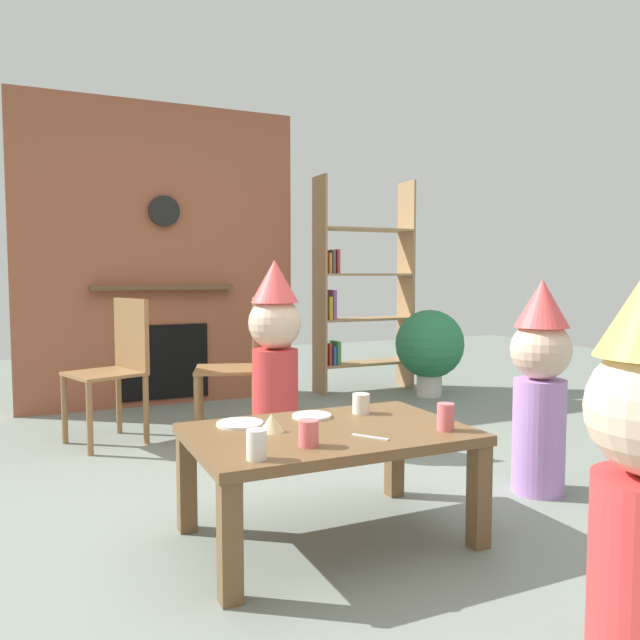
{
  "coord_description": "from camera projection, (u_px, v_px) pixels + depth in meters",
  "views": [
    {
      "loc": [
        -1.19,
        -2.53,
        1.06
      ],
      "look_at": [
        0.15,
        0.4,
        0.82
      ],
      "focal_mm": 35.0,
      "sensor_mm": 36.0,
      "label": 1
    }
  ],
  "objects": [
    {
      "name": "ground_plane",
      "position": [
        326.0,
        504.0,
        2.87
      ],
      "size": [
        12.0,
        12.0,
        0.0
      ],
      "primitive_type": "plane",
      "color": "gray"
    },
    {
      "name": "brick_fireplace_feature",
      "position": [
        160.0,
        257.0,
        5.03
      ],
      "size": [
        2.2,
        0.28,
        2.4
      ],
      "color": "#935138",
      "rests_on": "ground_plane"
    },
    {
      "name": "paper_cup_near_left",
      "position": [
        361.0,
        404.0,
        2.73
      ],
      "size": [
        0.08,
        0.08,
        0.09
      ],
      "primitive_type": "cylinder",
      "color": "silver",
      "rests_on": "coffee_table"
    },
    {
      "name": "paper_cup_far_left",
      "position": [
        257.0,
        445.0,
        2.05
      ],
      "size": [
        0.07,
        0.07,
        0.1
      ],
      "primitive_type": "cylinder",
      "color": "silver",
      "rests_on": "coffee_table"
    },
    {
      "name": "bookshelf",
      "position": [
        358.0,
        294.0,
        5.58
      ],
      "size": [
        0.9,
        0.28,
        1.9
      ],
      "color": "#9E7A51",
      "rests_on": "ground_plane"
    },
    {
      "name": "child_by_the_chairs",
      "position": [
        275.0,
        350.0,
        3.7
      ],
      "size": [
        0.32,
        0.32,
        1.14
      ],
      "rotation": [
        0.0,
        0.0,
        -1.76
      ],
      "color": "#D13838",
      "rests_on": "ground_plane"
    },
    {
      "name": "dining_chair_middle",
      "position": [
        241.0,
        358.0,
        4.03
      ],
      "size": [
        0.5,
        0.5,
        0.9
      ],
      "rotation": [
        0.0,
        0.0,
        2.84
      ],
      "color": "olive",
      "rests_on": "ground_plane"
    },
    {
      "name": "paper_plate_rear",
      "position": [
        240.0,
        424.0,
        2.52
      ],
      "size": [
        0.19,
        0.19,
        0.01
      ],
      "primitive_type": "cylinder",
      "color": "white",
      "rests_on": "coffee_table"
    },
    {
      "name": "paper_cup_center",
      "position": [
        446.0,
        417.0,
        2.44
      ],
      "size": [
        0.07,
        0.07,
        0.11
      ],
      "primitive_type": "cylinder",
      "color": "#E5666B",
      "rests_on": "coffee_table"
    },
    {
      "name": "child_in_pink",
      "position": [
        540.0,
        381.0,
        2.98
      ],
      "size": [
        0.29,
        0.29,
        1.03
      ],
      "rotation": [
        0.0,
        0.0,
        -3.09
      ],
      "color": "#B27FCC",
      "rests_on": "ground_plane"
    },
    {
      "name": "table_fork",
      "position": [
        370.0,
        437.0,
        2.33
      ],
      "size": [
        0.1,
        0.13,
        0.01
      ],
      "primitive_type": "cube",
      "rotation": [
        0.0,
        0.0,
        2.17
      ],
      "color": "silver",
      "rests_on": "coffee_table"
    },
    {
      "name": "dining_chair_left",
      "position": [
        118.0,
        361.0,
        3.91
      ],
      "size": [
        0.51,
        0.51,
        0.9
      ],
      "rotation": [
        0.0,
        0.0,
        3.49
      ],
      "color": "olive",
      "rests_on": "ground_plane"
    },
    {
      "name": "coffee_table",
      "position": [
        328.0,
        445.0,
        2.46
      ],
      "size": [
        1.08,
        0.71,
        0.44
      ],
      "color": "brown",
      "rests_on": "ground_plane"
    },
    {
      "name": "paper_plate_front",
      "position": [
        312.0,
        416.0,
        2.66
      ],
      "size": [
        0.17,
        0.17,
        0.01
      ],
      "primitive_type": "cylinder",
      "color": "white",
      "rests_on": "coffee_table"
    },
    {
      "name": "potted_plant_tall",
      "position": [
        430.0,
        346.0,
        5.37
      ],
      "size": [
        0.59,
        0.59,
        0.75
      ],
      "color": "beige",
      "rests_on": "ground_plane"
    },
    {
      "name": "paper_cup_near_right",
      "position": [
        309.0,
        433.0,
        2.21
      ],
      "size": [
        0.07,
        0.07,
        0.09
      ],
      "primitive_type": "cylinder",
      "color": "#E5666B",
      "rests_on": "coffee_table"
    },
    {
      "name": "birthday_cake_slice",
      "position": [
        272.0,
        423.0,
        2.42
      ],
      "size": [
        0.1,
        0.1,
        0.07
      ],
      "primitive_type": "cone",
      "color": "#EAC68C",
      "rests_on": "coffee_table"
    }
  ]
}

